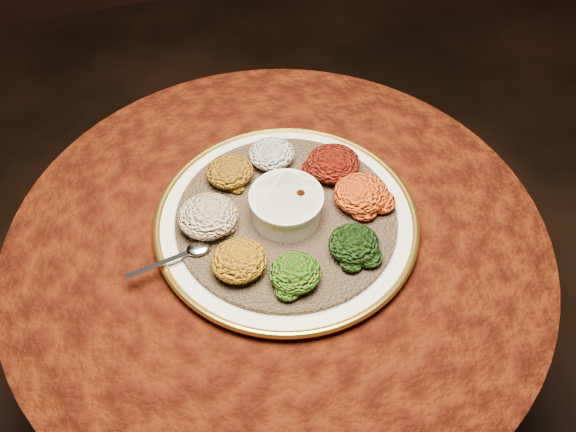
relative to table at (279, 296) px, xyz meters
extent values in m
plane|color=black|center=(0.00, 0.00, -0.55)|extent=(4.00, 4.00, 0.00)
cylinder|color=black|center=(0.00, 0.00, -0.53)|extent=(0.44, 0.44, 0.04)
cylinder|color=black|center=(0.00, 0.00, -0.21)|extent=(0.12, 0.12, 0.68)
cylinder|color=black|center=(0.00, 0.00, 0.15)|extent=(0.80, 0.80, 0.04)
cylinder|color=#391004|center=(0.00, 0.00, 0.00)|extent=(0.93, 0.93, 0.34)
cylinder|color=#391004|center=(0.00, 0.00, 0.17)|extent=(0.96, 0.96, 0.01)
cylinder|color=white|center=(0.02, 0.03, 0.19)|extent=(0.49, 0.49, 0.02)
torus|color=gold|center=(0.02, 0.03, 0.20)|extent=(0.47, 0.47, 0.01)
cylinder|color=brown|center=(0.02, 0.03, 0.20)|extent=(0.46, 0.46, 0.01)
cylinder|color=silver|center=(0.02, 0.03, 0.23)|extent=(0.12, 0.12, 0.05)
cylinder|color=silver|center=(0.02, 0.03, 0.26)|extent=(0.13, 0.13, 0.01)
cylinder|color=#531504|center=(0.02, 0.03, 0.25)|extent=(0.10, 0.10, 0.01)
ellipsoid|color=silver|center=(-0.14, 0.00, 0.21)|extent=(0.04, 0.03, 0.01)
cube|color=silver|center=(-0.21, -0.02, 0.21)|extent=(0.12, 0.03, 0.00)
ellipsoid|color=silver|center=(0.03, 0.16, 0.23)|extent=(0.09, 0.08, 0.04)
ellipsoid|color=black|center=(0.14, 0.10, 0.23)|extent=(0.10, 0.09, 0.05)
ellipsoid|color=#A5700D|center=(0.16, 0.02, 0.23)|extent=(0.10, 0.09, 0.05)
ellipsoid|color=black|center=(0.11, -0.08, 0.23)|extent=(0.09, 0.08, 0.04)
ellipsoid|color=#B0420B|center=(0.00, -0.10, 0.23)|extent=(0.08, 0.08, 0.04)
ellipsoid|color=#9D600D|center=(-0.08, -0.06, 0.23)|extent=(0.09, 0.09, 0.04)
ellipsoid|color=maroon|center=(-0.11, 0.05, 0.23)|extent=(0.10, 0.10, 0.05)
ellipsoid|color=#84530F|center=(-0.05, 0.14, 0.23)|extent=(0.09, 0.08, 0.04)
camera|label=1|loc=(-0.17, -0.65, 1.08)|focal=40.00mm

